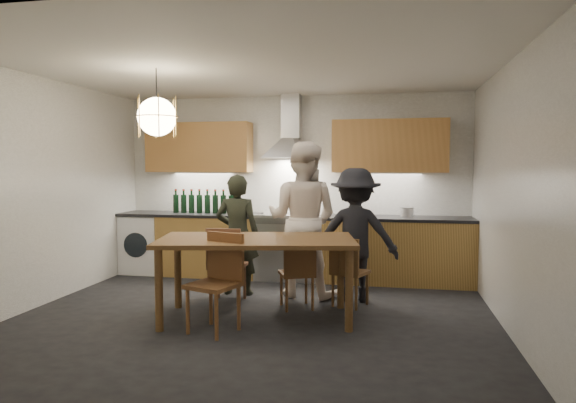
% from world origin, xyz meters
% --- Properties ---
extents(ground, '(5.00, 5.00, 0.00)m').
position_xyz_m(ground, '(0.00, 0.00, 0.00)').
color(ground, black).
rests_on(ground, ground).
extents(room_shell, '(5.02, 4.52, 2.61)m').
position_xyz_m(room_shell, '(0.00, 0.00, 1.71)').
color(room_shell, white).
rests_on(room_shell, ground).
extents(counter_run, '(5.00, 0.62, 0.90)m').
position_xyz_m(counter_run, '(0.02, 1.95, 0.45)').
color(counter_run, '#B98D47').
rests_on(counter_run, ground).
extents(range_stove, '(0.90, 0.60, 0.92)m').
position_xyz_m(range_stove, '(0.00, 1.94, 0.44)').
color(range_stove, silver).
rests_on(range_stove, ground).
extents(wall_fixtures, '(4.30, 0.54, 1.10)m').
position_xyz_m(wall_fixtures, '(0.00, 2.07, 1.87)').
color(wall_fixtures, tan).
rests_on(wall_fixtures, ground).
extents(pendant_lamp, '(0.43, 0.43, 0.70)m').
position_xyz_m(pendant_lamp, '(-1.00, -0.10, 2.10)').
color(pendant_lamp, black).
rests_on(pendant_lamp, ground).
extents(dining_table, '(2.15, 1.36, 0.85)m').
position_xyz_m(dining_table, '(0.04, -0.02, 0.75)').
color(dining_table, brown).
rests_on(dining_table, ground).
extents(chair_back_left, '(0.42, 0.42, 0.89)m').
position_xyz_m(chair_back_left, '(-0.45, 0.47, 0.51)').
color(chair_back_left, brown).
rests_on(chair_back_left, ground).
extents(chair_back_mid, '(0.47, 0.47, 0.80)m').
position_xyz_m(chair_back_mid, '(0.41, 0.40, 0.46)').
color(chair_back_mid, brown).
rests_on(chair_back_mid, ground).
extents(chair_back_right, '(0.47, 0.47, 0.79)m').
position_xyz_m(chair_back_right, '(0.93, 0.60, 0.45)').
color(chair_back_right, brown).
rests_on(chair_back_right, ground).
extents(chair_front, '(0.54, 0.54, 0.94)m').
position_xyz_m(chair_front, '(-0.23, -0.44, 0.54)').
color(chair_front, brown).
rests_on(chair_front, ground).
extents(person_left, '(0.56, 0.38, 1.49)m').
position_xyz_m(person_left, '(-0.45, 0.94, 0.74)').
color(person_left, black).
rests_on(person_left, ground).
extents(person_mid, '(1.02, 0.85, 1.88)m').
position_xyz_m(person_mid, '(0.35, 1.04, 0.94)').
color(person_mid, silver).
rests_on(person_mid, ground).
extents(person_right, '(1.04, 0.63, 1.57)m').
position_xyz_m(person_right, '(0.99, 0.92, 0.78)').
color(person_right, black).
rests_on(person_right, ground).
extents(mixing_bowl, '(0.29, 0.29, 0.07)m').
position_xyz_m(mixing_bowl, '(0.93, 1.95, 0.93)').
color(mixing_bowl, silver).
rests_on(mixing_bowl, counter_run).
extents(stock_pot, '(0.21, 0.21, 0.12)m').
position_xyz_m(stock_pot, '(1.62, 2.00, 0.96)').
color(stock_pot, silver).
rests_on(stock_pot, counter_run).
extents(wine_bottles, '(0.94, 0.08, 0.34)m').
position_xyz_m(wine_bottles, '(-1.28, 1.98, 1.07)').
color(wine_bottles, black).
rests_on(wine_bottles, counter_run).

